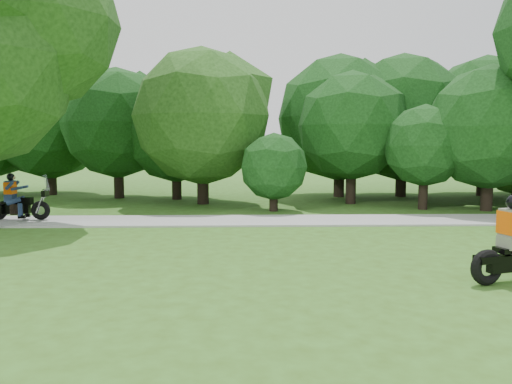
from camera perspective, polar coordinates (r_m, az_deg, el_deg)
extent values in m
plane|color=#355518|center=(9.02, 14.63, -11.34)|extent=(100.00, 100.00, 0.00)
cube|color=gray|center=(16.66, 7.01, -3.23)|extent=(60.00, 2.20, 0.06)
cylinder|color=black|center=(24.11, -15.41, 1.46)|extent=(0.46, 0.46, 1.80)
sphere|color=black|center=(24.06, -15.57, 7.57)|extent=(5.13, 5.13, 5.13)
cylinder|color=black|center=(22.99, -9.06, 1.14)|extent=(0.44, 0.44, 1.59)
sphere|color=black|center=(22.92, -9.15, 6.95)|extent=(4.72, 4.72, 4.72)
cylinder|color=black|center=(21.12, -6.09, 1.06)|extent=(0.49, 0.49, 1.80)
sphere|color=#1C4012|center=(21.08, -6.17, 8.58)|extent=(5.76, 5.76, 5.76)
cylinder|color=black|center=(26.68, -22.36, 1.63)|extent=(0.50, 0.50, 1.80)
sphere|color=black|center=(26.65, -22.59, 7.74)|extent=(5.98, 5.98, 5.98)
cylinder|color=black|center=(18.89, 2.03, -0.91)|extent=(0.33, 0.33, 0.86)
sphere|color=black|center=(18.78, 2.04, 2.91)|extent=(2.55, 2.55, 2.55)
cylinder|color=black|center=(24.88, 16.23, 1.57)|extent=(0.50, 0.50, 1.80)
sphere|color=black|center=(24.85, 16.42, 8.16)|extent=(6.03, 6.03, 6.03)
cylinder|color=black|center=(26.63, 24.44, 1.54)|extent=(0.50, 0.50, 1.80)
sphere|color=black|center=(26.60, 24.69, 7.68)|extent=(6.00, 6.00, 6.00)
cylinder|color=black|center=(20.39, 18.56, 0.12)|extent=(0.36, 0.36, 1.45)
sphere|color=black|center=(20.30, 18.72, 5.06)|extent=(3.18, 3.18, 3.18)
cylinder|color=black|center=(24.08, 9.46, 1.59)|extent=(0.50, 0.50, 1.80)
sphere|color=black|center=(24.05, 9.58, 8.36)|extent=(5.97, 5.97, 5.97)
cylinder|color=black|center=(21.51, 10.79, 1.07)|extent=(0.43, 0.43, 1.80)
sphere|color=black|center=(21.45, 10.91, 7.46)|extent=(4.60, 4.60, 4.60)
cylinder|color=black|center=(20.89, 24.89, 0.27)|extent=(0.44, 0.44, 1.63)
sphere|color=black|center=(20.82, 25.17, 6.71)|extent=(4.71, 4.71, 4.71)
sphere|color=#1C4012|center=(17.18, -24.07, 17.30)|extent=(5.12, 5.12, 5.12)
torus|color=black|center=(10.13, 24.87, -7.82)|extent=(0.70, 0.37, 0.67)
cube|color=black|center=(10.41, 26.94, -5.88)|extent=(0.57, 0.44, 0.10)
cube|color=#636854|center=(10.38, 26.98, -5.15)|extent=(0.38, 0.43, 0.23)
cube|color=#636854|center=(10.34, 27.14, -3.25)|extent=(0.35, 0.46, 0.54)
cube|color=#F45304|center=(10.33, 27.15, -3.15)|extent=(0.39, 0.50, 0.42)
torus|color=black|center=(17.87, -23.39, -1.94)|extent=(0.63, 0.19, 0.63)
cube|color=black|center=(18.21, -25.91, -1.76)|extent=(1.01, 0.23, 0.29)
cube|color=silver|center=(18.16, -25.51, -1.77)|extent=(0.44, 0.31, 0.36)
cube|color=black|center=(18.03, -24.90, -0.93)|extent=(0.47, 0.28, 0.23)
cube|color=black|center=(18.24, -26.25, -1.03)|extent=(0.47, 0.29, 0.09)
cylinder|color=silver|center=(17.82, -23.32, -0.94)|extent=(0.36, 0.04, 0.81)
cylinder|color=silver|center=(17.72, -22.92, 0.30)|extent=(0.04, 0.58, 0.03)
cube|color=black|center=(18.60, -27.00, -1.67)|extent=(0.38, 0.11, 0.31)
cube|color=#1C324B|center=(18.22, -26.27, -0.64)|extent=(0.27, 0.34, 0.22)
cube|color=#1C324B|center=(18.18, -26.27, 0.37)|extent=(0.24, 0.38, 0.50)
cube|color=#F45304|center=(18.18, -26.27, 0.43)|extent=(0.27, 0.42, 0.40)
sphere|color=black|center=(18.15, -26.24, 1.56)|extent=(0.25, 0.25, 0.25)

